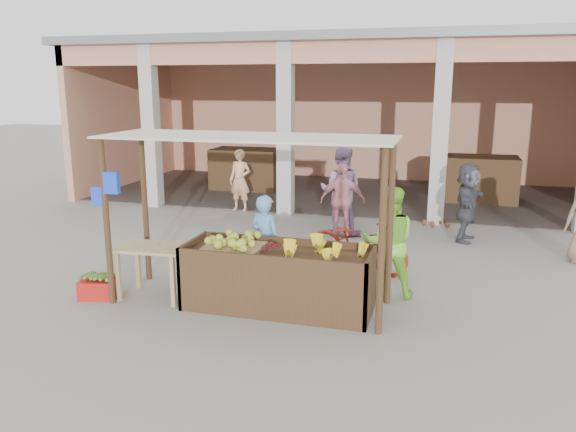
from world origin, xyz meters
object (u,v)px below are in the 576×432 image
(vendor_green, at_px, (389,239))
(red_crate, at_px, (99,288))
(vendor_blue, at_px, (265,239))
(side_table, at_px, (154,255))
(fruit_stall, at_px, (278,281))
(motorcycle, at_px, (358,242))

(vendor_green, bearing_deg, red_crate, 4.33)
(vendor_blue, height_order, vendor_green, vendor_green)
(side_table, bearing_deg, vendor_blue, 25.99)
(red_crate, distance_m, vendor_blue, 2.55)
(side_table, xyz_separation_m, vendor_blue, (1.43, 0.84, 0.13))
(fruit_stall, xyz_separation_m, side_table, (-1.86, -0.08, 0.24))
(vendor_blue, distance_m, vendor_green, 1.84)
(vendor_green, bearing_deg, side_table, 4.35)
(fruit_stall, xyz_separation_m, motorcycle, (0.81, 1.94, 0.09))
(red_crate, xyz_separation_m, vendor_green, (4.06, 1.21, 0.73))
(side_table, relative_size, red_crate, 1.90)
(side_table, bearing_deg, motorcycle, 32.72)
(fruit_stall, height_order, vendor_green, vendor_green)
(vendor_blue, bearing_deg, red_crate, 47.69)
(fruit_stall, distance_m, red_crate, 2.68)
(vendor_green, bearing_deg, fruit_stall, 20.18)
(fruit_stall, relative_size, side_table, 2.58)
(red_crate, relative_size, vendor_blue, 0.34)
(side_table, bearing_deg, vendor_green, 12.26)
(red_crate, bearing_deg, vendor_green, 1.34)
(side_table, height_order, vendor_blue, vendor_blue)
(side_table, distance_m, red_crate, 0.97)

